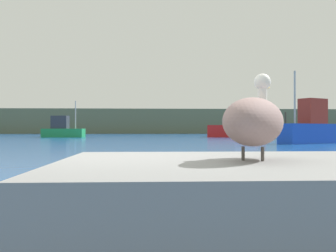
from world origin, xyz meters
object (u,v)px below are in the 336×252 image
object	(u,v)px
fishing_boat_green	(62,130)
fishing_boat_blue	(311,127)
pelican	(254,121)
fishing_boat_red	(239,129)

from	to	relation	value
fishing_boat_green	fishing_boat_blue	xyz separation A→B (m)	(20.19, -20.01, 0.17)
pelican	fishing_boat_red	bearing A→B (deg)	14.94
pelican	fishing_boat_green	size ratio (longest dim) A/B	0.26
pelican	fishing_boat_red	world-z (taller)	fishing_boat_red
pelican	fishing_boat_blue	size ratio (longest dim) A/B	0.27
fishing_boat_blue	fishing_boat_red	world-z (taller)	fishing_boat_blue
pelican	fishing_boat_blue	distance (m)	23.08
fishing_boat_green	fishing_boat_red	world-z (taller)	fishing_boat_red
fishing_boat_blue	fishing_boat_red	bearing A→B (deg)	-118.13
pelican	fishing_boat_blue	world-z (taller)	fishing_boat_blue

